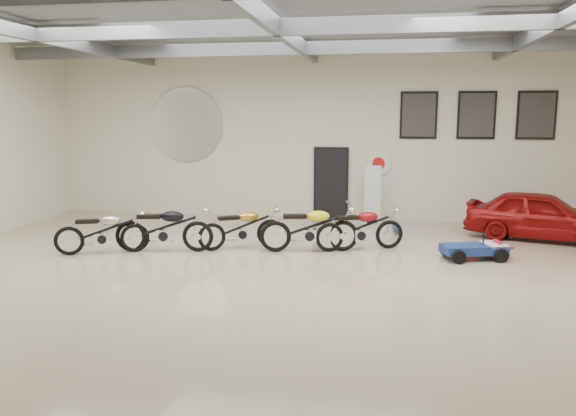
% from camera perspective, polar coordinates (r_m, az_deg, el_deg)
% --- Properties ---
extents(floor, '(16.00, 12.00, 0.01)m').
position_cam_1_polar(floor, '(11.41, -1.02, -6.45)').
color(floor, tan).
rests_on(floor, ground).
extents(ceiling, '(16.00, 12.00, 0.01)m').
position_cam_1_polar(ceiling, '(11.12, -1.10, 19.14)').
color(ceiling, slate).
rests_on(ceiling, back_wall).
extents(back_wall, '(16.00, 0.02, 5.00)m').
position_cam_1_polar(back_wall, '(16.91, 2.77, 7.37)').
color(back_wall, beige).
rests_on(back_wall, floor).
extents(ceiling_beams, '(15.80, 11.80, 0.32)m').
position_cam_1_polar(ceiling_beams, '(11.08, -1.10, 17.87)').
color(ceiling_beams, slate).
rests_on(ceiling_beams, ceiling).
extents(door, '(0.92, 0.08, 2.10)m').
position_cam_1_polar(door, '(16.93, 4.39, 2.43)').
color(door, black).
rests_on(door, back_wall).
extents(logo_plaque, '(2.30, 0.06, 1.16)m').
position_cam_1_polar(logo_plaque, '(17.79, -10.28, 8.31)').
color(logo_plaque, silver).
rests_on(logo_plaque, back_wall).
extents(poster_left, '(1.05, 0.08, 1.35)m').
position_cam_1_polar(poster_left, '(16.76, 13.13, 9.17)').
color(poster_left, black).
rests_on(poster_left, back_wall).
extents(poster_mid, '(1.05, 0.08, 1.35)m').
position_cam_1_polar(poster_mid, '(16.93, 18.61, 8.92)').
color(poster_mid, black).
rests_on(poster_mid, back_wall).
extents(poster_right, '(1.05, 0.08, 1.35)m').
position_cam_1_polar(poster_right, '(17.24, 23.92, 8.61)').
color(poster_right, black).
rests_on(poster_right, back_wall).
extents(oil_sign, '(0.72, 0.10, 0.72)m').
position_cam_1_polar(oil_sign, '(16.79, 9.19, 4.51)').
color(oil_sign, white).
rests_on(oil_sign, back_wall).
extents(banner_stand, '(0.48, 0.20, 1.74)m').
position_cam_1_polar(banner_stand, '(16.44, 8.59, 1.50)').
color(banner_stand, white).
rests_on(banner_stand, floor).
extents(motorcycle_silver, '(2.12, 1.37, 1.06)m').
position_cam_1_polar(motorcycle_silver, '(13.39, -18.38, -2.21)').
color(motorcycle_silver, silver).
rests_on(motorcycle_silver, floor).
extents(motorcycle_black, '(2.29, 1.03, 1.15)m').
position_cam_1_polar(motorcycle_black, '(13.19, -12.49, -1.91)').
color(motorcycle_black, silver).
rests_on(motorcycle_black, floor).
extents(motorcycle_gold, '(2.07, 1.53, 1.05)m').
position_cam_1_polar(motorcycle_gold, '(13.23, -4.77, -1.90)').
color(motorcycle_gold, silver).
rests_on(motorcycle_gold, floor).
extents(motorcycle_yellow, '(2.32, 1.16, 1.16)m').
position_cam_1_polar(motorcycle_yellow, '(12.90, 2.17, -1.93)').
color(motorcycle_yellow, silver).
rests_on(motorcycle_yellow, floor).
extents(motorcycle_red, '(2.18, 1.38, 1.09)m').
position_cam_1_polar(motorcycle_red, '(13.14, 7.32, -1.95)').
color(motorcycle_red, silver).
rests_on(motorcycle_red, floor).
extents(go_kart, '(1.84, 1.21, 0.61)m').
position_cam_1_polar(go_kart, '(12.97, 18.93, -3.62)').
color(go_kart, navy).
rests_on(go_kart, floor).
extents(vintage_car, '(2.44, 3.90, 1.24)m').
position_cam_1_polar(vintage_car, '(15.50, 24.33, -0.67)').
color(vintage_car, maroon).
rests_on(vintage_car, floor).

